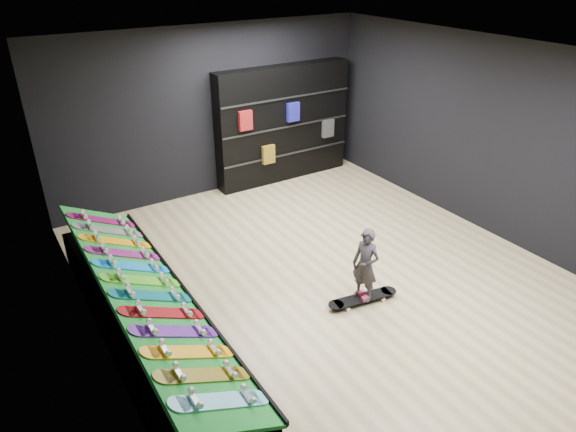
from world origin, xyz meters
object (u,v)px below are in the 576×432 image
display_rack (147,324)px  floor_skateboard (363,300)px  back_shelving (283,124)px  child (364,278)px

display_rack → floor_skateboard: 2.71m
display_rack → floor_skateboard: display_rack is taller
back_shelving → child: bearing=-107.8°
display_rack → child: size_ratio=7.59×
back_shelving → child: size_ratio=4.64×
child → floor_skateboard: bearing=0.0°
back_shelving → floor_skateboard: bearing=-107.8°
back_shelving → floor_skateboard: (-1.31, -4.08, -1.06)m
display_rack → back_shelving: (3.90, 3.32, 0.85)m
display_rack → back_shelving: size_ratio=1.64×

